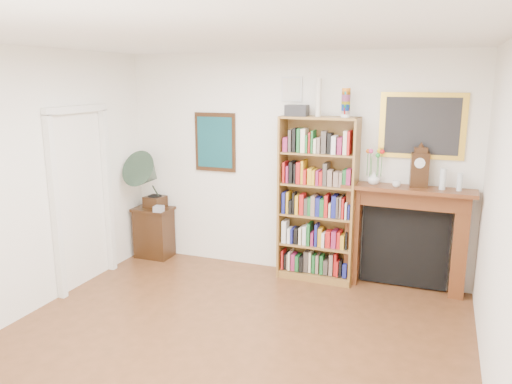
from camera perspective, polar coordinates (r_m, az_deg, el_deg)
room at (r=4.08m, az=-6.11°, el=-2.49°), size 4.51×5.01×2.81m
door_casing at (r=6.29m, az=-19.26°, el=0.98°), size 0.08×1.02×2.17m
teal_poster at (r=6.68m, az=-4.69°, el=5.69°), size 0.58×0.04×0.78m
small_picture at (r=6.25m, az=4.11°, el=11.65°), size 0.26×0.04×0.30m
gilt_painting at (r=6.02m, az=18.44°, el=7.18°), size 0.95×0.04×0.75m
bookshelf at (r=6.13m, az=7.05°, el=0.16°), size 0.94×0.35×2.35m
side_cabinet at (r=7.21m, az=-11.57°, el=-4.53°), size 0.53×0.38×0.71m
fireplace at (r=6.16m, az=16.73°, el=-4.00°), size 1.50×0.39×1.26m
gramophone at (r=6.94m, az=-12.21°, el=1.78°), size 0.57×0.68×0.83m
cd_stack at (r=6.89m, az=-11.06°, el=-1.90°), size 0.13×0.13×0.08m
mantel_clock at (r=5.97m, az=18.19°, el=2.61°), size 0.21×0.14×0.46m
flower_vase at (r=6.01m, az=13.30°, el=1.58°), size 0.18×0.18×0.16m
teacup at (r=5.93m, az=15.75°, el=0.89°), size 0.10×0.10×0.07m
bottle_left at (r=5.95m, az=20.57°, el=1.41°), size 0.07×0.07×0.24m
bottle_right at (r=5.95m, az=22.26°, el=1.07°), size 0.06×0.06×0.20m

